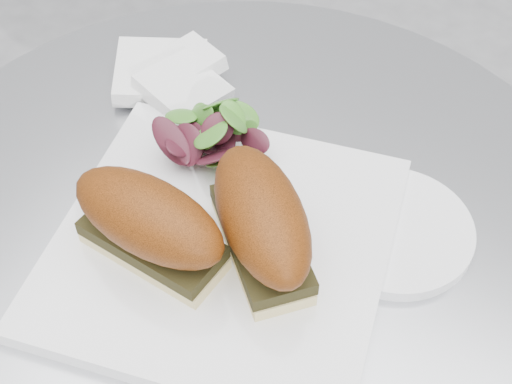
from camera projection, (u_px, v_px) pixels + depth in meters
table at (243, 348)px, 0.84m from camera, size 0.70×0.70×0.73m
plate at (223, 244)px, 0.63m from camera, size 0.33×0.33×0.02m
sandwich_left at (149, 223)px, 0.58m from camera, size 0.15×0.08×0.08m
sandwich_right at (261, 221)px, 0.58m from camera, size 0.15×0.15×0.08m
salad at (217, 138)px, 0.67m from camera, size 0.10×0.10×0.05m
napkin at (173, 85)px, 0.77m from camera, size 0.16×0.16×0.02m
saucer at (393, 230)px, 0.64m from camera, size 0.14×0.14×0.01m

